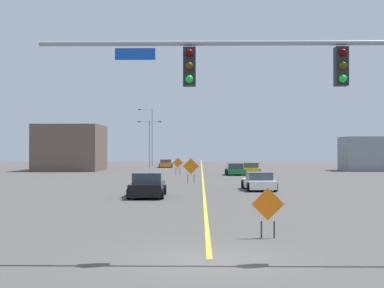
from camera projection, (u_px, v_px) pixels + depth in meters
The scene contains 15 objects.
ground at pixel (210, 259), 13.80m from camera, with size 204.85×204.85×0.00m, color #4C4947.
road_centre_stripe at pixel (202, 170), 70.70m from camera, with size 0.16×113.81×0.01m.
traffic_signal_assembly at pixel (338, 82), 13.78m from camera, with size 12.41×0.44×6.54m.
street_lamp_mid_left at pixel (151, 134), 87.34m from camera, with size 2.47×0.24×9.80m.
street_lamp_near_right at pixel (150, 140), 77.94m from camera, with size 3.59×0.24×7.23m.
construction_sign_right_shoulder at pixel (191, 167), 43.85m from camera, with size 1.39×0.13×2.16m.
construction_sign_median_far at pixel (268, 207), 17.04m from camera, with size 1.10×0.05×1.69m.
construction_sign_left_shoulder at pixel (178, 164), 57.55m from camera, with size 1.14×0.31×1.97m.
car_green_distant at pixel (235, 169), 57.39m from camera, with size 2.12×4.05×1.34m.
car_white_passing at pixel (259, 182), 36.69m from camera, with size 2.28×4.14×1.30m.
car_orange_mid at pixel (166, 163), 80.87m from camera, with size 2.26×4.24×1.25m.
car_black_approaching at pixel (148, 186), 31.61m from camera, with size 2.25×4.58×1.50m.
car_yellow_far at pixel (251, 169), 60.05m from camera, with size 2.18×3.99×1.31m.
roadside_building_west at pixel (71, 148), 69.15m from camera, with size 8.45×8.50×6.16m.
roadside_building_east at pixel (382, 154), 68.25m from camera, with size 10.46×5.34×4.54m.
Camera 1 is at (-0.25, -13.84, 3.00)m, focal length 47.77 mm.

